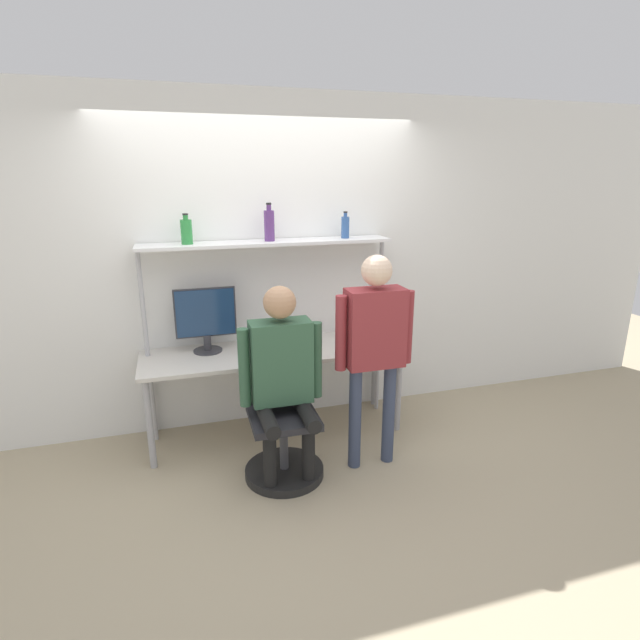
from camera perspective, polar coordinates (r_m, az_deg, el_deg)
ground_plane at (r=4.01m, az=-3.90°, el=-14.80°), size 12.00×12.00×0.00m
wall_back at (r=4.16m, az=-6.39°, el=6.27°), size 8.00×0.06×2.70m
desk at (r=4.02m, az=-5.17°, el=-4.36°), size 2.07×0.63×0.72m
shelf_unit at (r=3.97m, az=-5.91°, el=6.34°), size 1.97×0.29×1.57m
monitor at (r=3.97m, az=-12.93°, el=0.28°), size 0.47×0.23×0.51m
laptop at (r=3.90m, az=-5.95°, el=-2.98°), size 0.35×0.22×0.22m
cell_phone at (r=3.93m, az=-1.45°, el=-3.59°), size 0.07×0.15×0.01m
office_chair at (r=3.63m, az=-4.30°, el=-13.10°), size 0.56×0.56×0.93m
person_seated at (r=3.36m, az=-4.33°, el=-5.62°), size 0.57×0.47×1.38m
person_standing at (r=3.47m, az=6.25°, el=-1.93°), size 0.57×0.21×1.56m
bottle_green at (r=3.87m, az=-15.02°, el=9.77°), size 0.08×0.08×0.22m
bottle_purple at (r=3.94m, az=-5.82°, el=10.76°), size 0.08×0.08×0.29m
bottle_blue at (r=4.10m, az=2.90°, el=10.59°), size 0.07×0.07×0.21m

